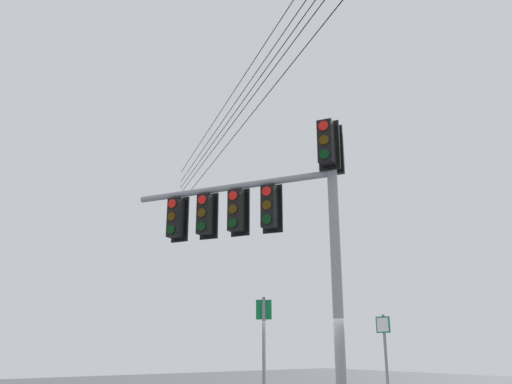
# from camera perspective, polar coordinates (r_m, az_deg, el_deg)

# --- Properties ---
(signal_mast_assembly) EXTENTS (2.68, 4.52, 6.42)m
(signal_mast_assembly) POSITION_cam_1_polar(r_m,az_deg,el_deg) (10.79, 1.84, -2.41)
(signal_mast_assembly) COLOR gray
(signal_mast_assembly) RESTS_ON ground
(route_sign_primary) EXTENTS (0.13, 0.36, 2.77)m
(route_sign_primary) POSITION_cam_1_polar(r_m,az_deg,el_deg) (13.57, 14.09, -17.43)
(route_sign_primary) COLOR slate
(route_sign_primary) RESTS_ON ground
(route_sign_secondary) EXTENTS (0.27, 0.22, 2.98)m
(route_sign_secondary) POSITION_cam_1_polar(r_m,az_deg,el_deg) (10.86, 0.88, -17.74)
(route_sign_secondary) COLOR slate
(route_sign_secondary) RESTS_ON ground
(overhead_wire_span) EXTENTS (10.21, 29.54, 2.20)m
(overhead_wire_span) POSITION_cam_1_polar(r_m,az_deg,el_deg) (13.72, 4.73, 18.04)
(overhead_wire_span) COLOR black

